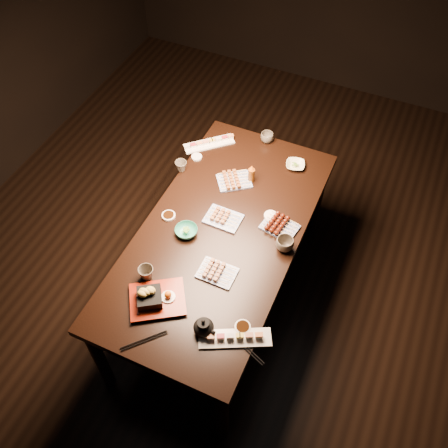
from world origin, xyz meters
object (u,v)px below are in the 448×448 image
at_px(teacup_far_left, 181,166).
at_px(teacup_far_right, 267,137).
at_px(dining_table, 221,267).
at_px(yakitori_plate_left, 234,179).
at_px(yakitori_plate_center, 223,217).
at_px(edamame_bowl_cream, 295,165).
at_px(teapot, 204,326).
at_px(sushi_platter_near, 235,337).
at_px(yakitori_plate_right, 217,271).
at_px(tempura_tray, 157,296).
at_px(teacup_mid_right, 285,244).
at_px(condiment_bottle, 251,173).
at_px(teacup_near_left, 146,273).
at_px(sushi_platter_far, 209,142).
at_px(edamame_bowl_green, 186,231).

relative_size(teacup_far_left, teacup_far_right, 0.87).
height_order(dining_table, yakitori_plate_left, yakitori_plate_left).
distance_m(yakitori_plate_center, edamame_bowl_cream, 0.65).
relative_size(dining_table, teapot, 14.41).
height_order(sushi_platter_near, yakitori_plate_right, yakitori_plate_right).
bearing_deg(teapot, tempura_tray, 179.24).
distance_m(yakitori_plate_center, tempura_tray, 0.66).
bearing_deg(yakitori_plate_center, teacup_mid_right, -6.17).
distance_m(yakitori_plate_right, condiment_bottle, 0.74).
bearing_deg(teacup_far_right, sushi_platter_near, -75.03).
height_order(teacup_near_left, condiment_bottle, condiment_bottle).
bearing_deg(yakitori_plate_left, sushi_platter_far, 103.76).
bearing_deg(yakitori_plate_left, yakitori_plate_center, -114.56).
relative_size(sushi_platter_far, yakitori_plate_left, 1.64).
xyz_separation_m(edamame_bowl_cream, teapot, (-0.04, -1.31, 0.04)).
xyz_separation_m(yakitori_plate_center, teacup_near_left, (-0.22, -0.54, 0.01)).
xyz_separation_m(sushi_platter_near, teacup_far_left, (-0.79, 0.95, 0.01)).
relative_size(sushi_platter_near, yakitori_plate_right, 1.77).
bearing_deg(sushi_platter_far, sushi_platter_near, 77.31).
distance_m(tempura_tray, teacup_far_left, 0.98).
bearing_deg(condiment_bottle, teacup_near_left, -105.08).
distance_m(yakitori_plate_right, teacup_mid_right, 0.42).
bearing_deg(yakitori_plate_left, edamame_bowl_cream, 6.95).
relative_size(dining_table, condiment_bottle, 13.64).
bearing_deg(yakitori_plate_right, yakitori_plate_center, 109.43).
relative_size(yakitori_plate_left, tempura_tray, 0.72).
bearing_deg(teacup_near_left, teacup_mid_right, 38.44).
relative_size(yakitori_plate_center, teapot, 1.71).
bearing_deg(teacup_near_left, edamame_bowl_cream, 67.95).
xyz_separation_m(yakitori_plate_right, teacup_far_left, (-0.55, 0.63, 0.01)).
relative_size(edamame_bowl_cream, teacup_near_left, 1.42).
bearing_deg(teacup_mid_right, yakitori_plate_left, 142.48).
height_order(sushi_platter_near, sushi_platter_far, sushi_platter_near).
bearing_deg(edamame_bowl_green, edamame_bowl_cream, 62.86).
bearing_deg(yakitori_plate_right, teacup_far_right, 97.32).
height_order(edamame_bowl_green, teacup_mid_right, teacup_mid_right).
bearing_deg(condiment_bottle, teacup_far_left, -167.63).
xyz_separation_m(sushi_platter_near, teacup_near_left, (-0.59, 0.14, 0.02)).
bearing_deg(sushi_platter_near, dining_table, 94.10).
relative_size(dining_table, teacup_mid_right, 17.44).
height_order(yakitori_plate_center, yakitori_plate_left, yakitori_plate_center).
height_order(sushi_platter_near, teapot, teapot).
bearing_deg(edamame_bowl_green, teacup_far_right, 81.39).
bearing_deg(sushi_platter_near, yakitori_plate_right, 101.15).
distance_m(teacup_far_left, teacup_far_right, 0.64).
distance_m(yakitori_plate_right, teacup_far_left, 0.84).
xyz_separation_m(sushi_platter_far, yakitori_plate_center, (0.36, -0.56, 0.01)).
height_order(dining_table, teacup_far_left, teacup_far_left).
xyz_separation_m(edamame_bowl_green, teacup_mid_right, (0.56, 0.13, 0.02)).
xyz_separation_m(yakitori_plate_right, teacup_mid_right, (0.28, 0.32, 0.01)).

